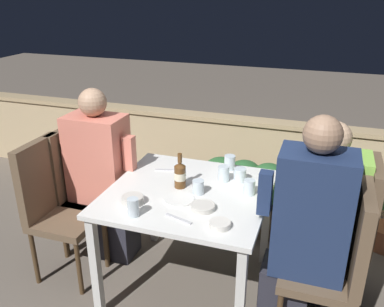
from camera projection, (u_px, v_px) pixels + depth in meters
The scene contains 24 objects.
ground_plane at pixel (189, 285), 2.78m from camera, with size 16.00×16.00×0.00m, color #665B51.
parapet_wall at pixel (238, 155), 3.90m from camera, with size 9.00×0.18×0.76m.
dining_table at pixel (188, 203), 2.53m from camera, with size 0.97×0.94×0.73m.
planter_hedge at pixel (242, 191), 3.35m from camera, with size 0.73×0.47×0.58m.
chair_left_near at pixel (53, 199), 2.71m from camera, with size 0.41×0.40×0.97m.
chair_left_far at pixel (80, 180), 2.97m from camera, with size 0.41×0.40×0.97m.
person_coral_top at pixel (104, 176), 2.88m from camera, with size 0.48×0.26×1.27m.
chair_right_near at pixel (341, 257), 2.13m from camera, with size 0.41×0.40×0.97m.
person_navy_jumper at pixel (304, 234), 2.15m from camera, with size 0.48×0.26×1.34m.
chair_right_far at pixel (352, 223), 2.44m from camera, with size 0.41×0.40×0.97m.
person_green_blouse at pixel (318, 214), 2.49m from camera, with size 0.51×0.26×1.20m.
beer_bottle at pixel (180, 174), 2.51m from camera, with size 0.07×0.07×0.23m.
plate_0 at pixel (179, 199), 2.39m from camera, with size 0.18×0.18×0.01m.
bowl_0 at pixel (220, 224), 2.12m from camera, with size 0.11×0.11×0.03m.
bowl_1 at pixel (203, 206), 2.29m from camera, with size 0.14×0.14×0.03m.
bowl_2 at pixel (133, 199), 2.34m from camera, with size 0.13×0.13×0.05m.
glass_cup_0 at pixel (230, 163), 2.76m from camera, with size 0.07×0.07×0.10m.
glass_cup_1 at pixel (133, 207), 2.21m from camera, with size 0.06×0.06×0.11m.
glass_cup_2 at pixel (249, 187), 2.44m from camera, with size 0.07×0.07×0.10m.
glass_cup_3 at pixel (240, 175), 2.60m from camera, with size 0.08×0.08×0.09m.
glass_cup_4 at pixel (198, 187), 2.45m from camera, with size 0.07×0.07×0.09m.
glass_cup_5 at pixel (224, 174), 2.60m from camera, with size 0.07×0.07×0.10m.
fork_0 at pixel (167, 170), 2.77m from camera, with size 0.17×0.06×0.01m.
fork_1 at pixel (179, 219), 2.19m from camera, with size 0.17×0.07×0.01m.
Camera 1 is at (0.73, -2.09, 1.90)m, focal length 38.00 mm.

